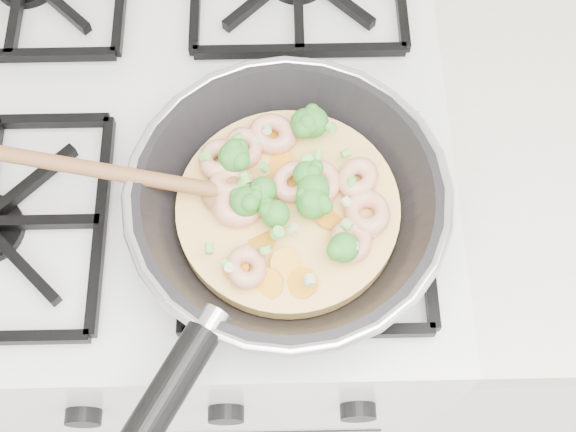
{
  "coord_description": "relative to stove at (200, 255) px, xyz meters",
  "views": [
    {
      "loc": [
        0.13,
        1.25,
        1.57
      ],
      "look_at": [
        0.13,
        1.55,
        0.93
      ],
      "focal_mm": 47.86,
      "sensor_mm": 36.0,
      "label": 1
    }
  ],
  "objects": [
    {
      "name": "stove",
      "position": [
        0.0,
        0.0,
        0.0
      ],
      "size": [
        0.6,
        0.6,
        0.92
      ],
      "color": "white",
      "rests_on": "ground"
    },
    {
      "name": "skillet",
      "position": [
        0.13,
        -0.16,
        0.5
      ],
      "size": [
        0.47,
        0.42,
        0.09
      ],
      "rotation": [
        0.0,
        0.0,
        -0.2
      ],
      "color": "black",
      "rests_on": "stove"
    }
  ]
}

